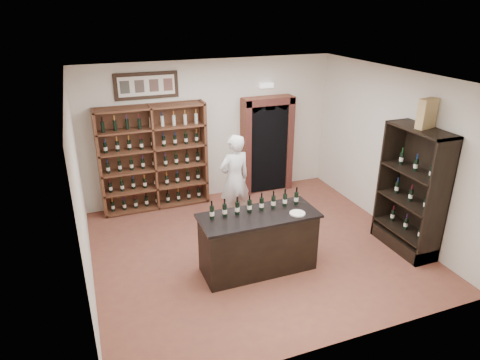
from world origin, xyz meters
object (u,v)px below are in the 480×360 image
(counter_bottle_0, at_px, (212,212))
(shopkeeper, at_px, (235,179))
(tasting_counter, at_px, (258,243))
(wine_shelf, at_px, (154,158))
(side_cabinet, at_px, (410,209))
(wine_crate, at_px, (427,113))

(counter_bottle_0, height_order, shopkeeper, shopkeeper)
(tasting_counter, relative_size, shopkeeper, 1.05)
(wine_shelf, bearing_deg, tasting_counter, -69.44)
(shopkeeper, bearing_deg, side_cabinet, 130.29)
(counter_bottle_0, distance_m, shopkeeper, 1.85)
(wine_shelf, height_order, counter_bottle_0, wine_shelf)
(counter_bottle_0, xyz_separation_m, wine_crate, (3.44, -0.44, 1.33))
(side_cabinet, xyz_separation_m, wine_crate, (-0.00, -0.01, 1.68))
(wine_shelf, bearing_deg, side_cabinet, -40.21)
(counter_bottle_0, bearing_deg, side_cabinet, -7.09)
(side_cabinet, bearing_deg, wine_shelf, 139.79)
(shopkeeper, relative_size, wine_crate, 3.77)
(counter_bottle_0, bearing_deg, wine_crate, -7.29)
(tasting_counter, distance_m, wine_crate, 3.36)
(tasting_counter, xyz_separation_m, counter_bottle_0, (-0.72, 0.13, 0.61))
(shopkeeper, bearing_deg, wine_shelf, -53.91)
(side_cabinet, bearing_deg, counter_bottle_0, 172.91)
(side_cabinet, bearing_deg, wine_crate, -98.34)
(tasting_counter, relative_size, wine_crate, 3.95)
(wine_crate, bearing_deg, side_cabinet, 68.91)
(wine_shelf, distance_m, counter_bottle_0, 2.83)
(tasting_counter, bearing_deg, shopkeeper, 82.50)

